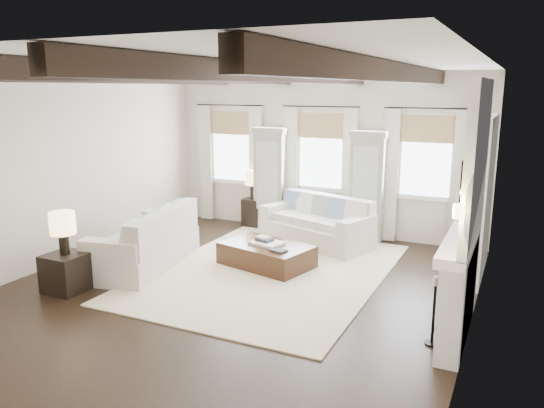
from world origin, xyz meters
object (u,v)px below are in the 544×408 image
at_px(sofa_back, 318,225).
at_px(side_table_front, 67,272).
at_px(ottoman, 267,255).
at_px(sofa_left, 148,243).
at_px(side_table_back, 254,212).

height_order(sofa_back, side_table_front, sofa_back).
bearing_deg(ottoman, side_table_front, -120.64).
distance_m(sofa_left, side_table_front, 1.45).
xyz_separation_m(sofa_back, side_table_front, (-2.46, -3.82, -0.09)).
distance_m(sofa_back, side_table_front, 4.54).
bearing_deg(side_table_front, sofa_back, 57.24).
height_order(sofa_back, side_table_back, sofa_back).
height_order(ottoman, side_table_front, side_table_front).
bearing_deg(side_table_back, ottoman, -57.94).
bearing_deg(sofa_left, ottoman, 25.11).
xyz_separation_m(sofa_back, side_table_back, (-1.71, 0.65, -0.07)).
bearing_deg(ottoman, sofa_back, 92.75).
relative_size(ottoman, side_table_front, 2.62).
relative_size(sofa_back, sofa_left, 0.96).
xyz_separation_m(sofa_back, ottoman, (-0.30, -1.60, -0.18)).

